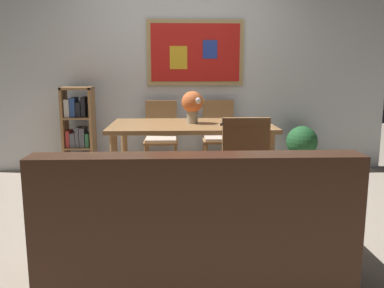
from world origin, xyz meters
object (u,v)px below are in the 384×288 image
object	(u,v)px
dining_table	(191,132)
leather_couch	(194,230)
flower_vase	(193,104)
potted_ivy	(302,145)
dining_chair_far_right	(219,131)
dining_chair_near_right	(243,161)
bookshelf	(79,135)
dining_chair_far_left	(161,132)
tv_remote	(223,124)

from	to	relation	value
dining_table	leather_couch	bearing A→B (deg)	-91.69
flower_vase	potted_ivy	bearing A→B (deg)	29.63
dining_chair_far_right	flower_vase	world-z (taller)	flower_vase
dining_chair_near_right	bookshelf	bearing A→B (deg)	137.17
leather_couch	potted_ivy	xyz separation A→B (m)	(1.45, 2.53, 0.04)
dining_chair_far_left	potted_ivy	xyz separation A→B (m)	(1.73, 0.02, -0.18)
dining_chair_far_right	potted_ivy	size ratio (longest dim) A/B	1.49
dining_table	dining_chair_far_right	distance (m)	0.93
dining_chair_near_right	potted_ivy	distance (m)	1.91
dining_chair_near_right	leather_couch	distance (m)	1.04
tv_remote	potted_ivy	bearing A→B (deg)	40.00
dining_chair_far_right	potted_ivy	bearing A→B (deg)	-1.55
dining_chair_far_right	dining_chair_far_left	distance (m)	0.70
leather_couch	flower_vase	xyz separation A→B (m)	(0.06, 1.74, 0.63)
leather_couch	bookshelf	size ratio (longest dim) A/B	1.67
dining_chair_far_left	tv_remote	distance (m)	1.12
dining_table	bookshelf	world-z (taller)	bookshelf
dining_chair_far_right	dining_chair_near_right	world-z (taller)	same
dining_table	flower_vase	size ratio (longest dim) A/B	4.97
dining_table	tv_remote	distance (m)	0.34
dining_table	bookshelf	size ratio (longest dim) A/B	1.50
dining_chair_near_right	flower_vase	distance (m)	1.00
leather_couch	bookshelf	xyz separation A→B (m)	(-1.26, 2.50, 0.19)
potted_ivy	flower_vase	distance (m)	1.70
dining_chair_far_left	flower_vase	xyz separation A→B (m)	(0.35, -0.76, 0.40)
leather_couch	dining_chair_near_right	bearing A→B (deg)	63.56
bookshelf	potted_ivy	world-z (taller)	bookshelf
dining_chair_far_right	leather_couch	world-z (taller)	dining_chair_far_right
dining_chair_near_right	leather_couch	world-z (taller)	dining_chair_near_right
bookshelf	dining_chair_far_right	bearing A→B (deg)	1.78
tv_remote	dining_table	bearing A→B (deg)	164.14
dining_chair_near_right	potted_ivy	bearing A→B (deg)	58.40
potted_ivy	flower_vase	world-z (taller)	flower_vase
dining_chair_far_right	dining_chair_far_left	xyz separation A→B (m)	(-0.70, -0.05, 0.00)
dining_table	potted_ivy	distance (m)	1.65
leather_couch	tv_remote	distance (m)	1.72
dining_table	potted_ivy	world-z (taller)	dining_table
flower_vase	tv_remote	bearing A→B (deg)	-22.03
potted_ivy	tv_remote	size ratio (longest dim) A/B	3.77
dining_chair_far_left	bookshelf	size ratio (longest dim) A/B	0.84
leather_couch	dining_chair_far_right	bearing A→B (deg)	80.71
potted_ivy	dining_chair_far_right	bearing A→B (deg)	178.45
leather_couch	tv_remote	bearing A→B (deg)	77.29
dining_table	potted_ivy	size ratio (longest dim) A/B	2.65
bookshelf	potted_ivy	size ratio (longest dim) A/B	1.76
dining_chair_far_right	flower_vase	bearing A→B (deg)	-113.45
dining_table	dining_chair_near_right	xyz separation A→B (m)	(0.40, -0.80, -0.12)
dining_table	leather_couch	world-z (taller)	leather_couch
tv_remote	leather_couch	bearing A→B (deg)	-102.71
tv_remote	flower_vase	bearing A→B (deg)	157.97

